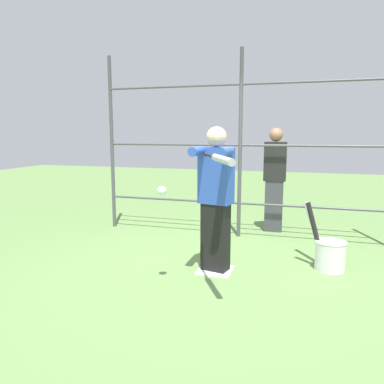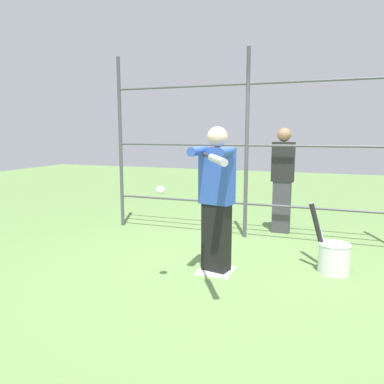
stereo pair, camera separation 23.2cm
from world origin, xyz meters
name	(u,v)px [view 2 (the right image)]	position (x,y,z in m)	size (l,w,h in m)	color
ground_plane	(216,271)	(0.00, 0.00, 0.00)	(24.00, 24.00, 0.00)	#608447
home_plate	(216,270)	(0.00, 0.00, 0.01)	(0.40, 0.40, 0.02)	white
fence_backstop	(247,145)	(0.00, -1.60, 1.45)	(4.49, 0.06, 2.90)	#4C4C51
batter	(216,195)	(0.00, 0.02, 0.92)	(0.43, 0.64, 1.71)	black
baseball_bat_swinging	(216,159)	(-0.25, 0.92, 1.41)	(0.47, 0.79, 0.08)	black
softball_in_flight	(160,191)	(0.43, 0.61, 1.05)	(0.10, 0.10, 0.10)	white
bat_bucket	(332,255)	(-1.30, -0.46, 0.21)	(0.53, 0.66, 0.81)	white
bystander_behind_fence	(283,179)	(-0.50, -2.09, 0.90)	(0.36, 0.22, 1.72)	#3F3F47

